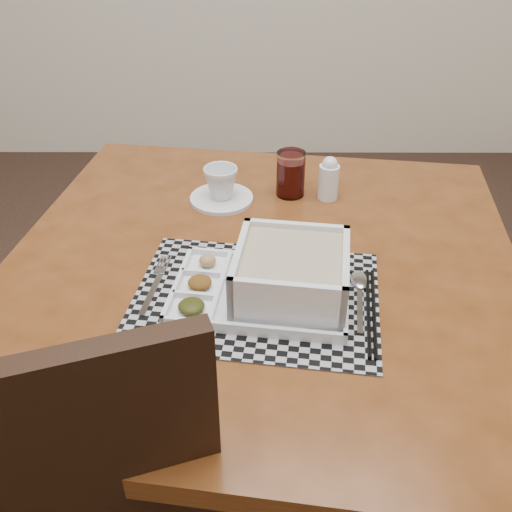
# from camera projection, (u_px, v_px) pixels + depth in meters

# --- Properties ---
(dining_table) EXTENTS (1.16, 1.16, 0.77)m
(dining_table) POSITION_uv_depth(u_px,v_px,m) (260.00, 292.00, 1.20)
(dining_table) COLOR #4D260E
(dining_table) RESTS_ON ground
(placemat) EXTENTS (0.49, 0.39, 0.00)m
(placemat) POSITION_uv_depth(u_px,v_px,m) (256.00, 297.00, 1.05)
(placemat) COLOR #97969D
(placemat) RESTS_ON dining_table
(serving_tray) EXTENTS (0.35, 0.26, 0.10)m
(serving_tray) POSITION_uv_depth(u_px,v_px,m) (283.00, 279.00, 1.03)
(serving_tray) COLOR white
(serving_tray) RESTS_ON placemat
(fork) EXTENTS (0.04, 0.19, 0.00)m
(fork) POSITION_uv_depth(u_px,v_px,m) (155.00, 283.00, 1.08)
(fork) COLOR silver
(fork) RESTS_ON placemat
(spoon) EXTENTS (0.04, 0.18, 0.01)m
(spoon) POSITION_uv_depth(u_px,v_px,m) (360.00, 284.00, 1.08)
(spoon) COLOR silver
(spoon) RESTS_ON placemat
(chopsticks) EXTENTS (0.05, 0.24, 0.01)m
(chopsticks) POSITION_uv_depth(u_px,v_px,m) (371.00, 311.00, 1.01)
(chopsticks) COLOR black
(chopsticks) RESTS_ON placemat
(saucer) EXTENTS (0.15, 0.15, 0.01)m
(saucer) POSITION_uv_depth(u_px,v_px,m) (222.00, 199.00, 1.35)
(saucer) COLOR white
(saucer) RESTS_ON dining_table
(cup) EXTENTS (0.10, 0.10, 0.08)m
(cup) POSITION_uv_depth(u_px,v_px,m) (221.00, 183.00, 1.33)
(cup) COLOR white
(cup) RESTS_ON saucer
(juice_glass) EXTENTS (0.07, 0.07, 0.11)m
(juice_glass) POSITION_uv_depth(u_px,v_px,m) (291.00, 175.00, 1.35)
(juice_glass) COLOR white
(juice_glass) RESTS_ON dining_table
(creamer_bottle) EXTENTS (0.05, 0.05, 0.11)m
(creamer_bottle) POSITION_uv_depth(u_px,v_px,m) (329.00, 179.00, 1.34)
(creamer_bottle) COLOR white
(creamer_bottle) RESTS_ON dining_table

